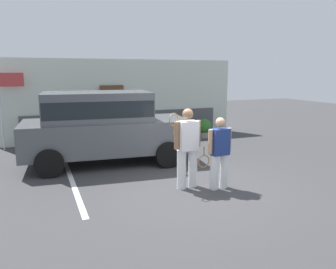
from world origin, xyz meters
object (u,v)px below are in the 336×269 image
Objects in this scene: parked_suv at (103,124)px; tennis_player_man at (187,147)px; flag_pole at (6,95)px; potted_plant_by_porch at (204,127)px; tennis_player_woman at (219,152)px.

tennis_player_man is at bearing -59.09° from parked_suv.
parked_suv is 3.97m from flag_pole.
parked_suv is at bearing -48.15° from flag_pole.
potted_plant_by_porch is at bearing -5.19° from flag_pole.
flag_pole is at bearing -61.59° from tennis_player_man.
parked_suv is 6.25× the size of potted_plant_by_porch.
potted_plant_by_porch is at bearing 32.10° from parked_suv.
parked_suv is 2.63× the size of tennis_player_man.
tennis_player_man is at bearing -32.29° from tennis_player_woman.
parked_suv reaches higher than tennis_player_woman.
tennis_player_woman is 0.62× the size of flag_pole.
potted_plant_by_porch is (3.12, 5.05, -0.52)m from tennis_player_man.
tennis_player_man reaches higher than potted_plant_by_porch.
potted_plant_by_porch is (4.46, 2.27, -0.72)m from parked_suv.
flag_pole is at bearing 174.81° from potted_plant_by_porch.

